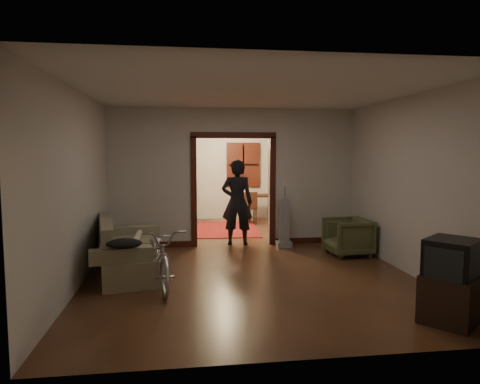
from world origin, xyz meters
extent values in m
cube|color=#3D2113|center=(0.00, 0.00, 0.00)|extent=(5.00, 8.50, 0.01)
cube|color=white|center=(0.00, 0.00, 2.80)|extent=(5.00, 8.50, 0.01)
cube|color=beige|center=(0.00, 4.25, 1.40)|extent=(5.00, 0.02, 2.80)
cube|color=beige|center=(-2.50, 0.00, 1.40)|extent=(0.02, 8.50, 2.80)
cube|color=beige|center=(2.50, 0.00, 1.40)|extent=(0.02, 8.50, 2.80)
cube|color=beige|center=(0.00, 0.75, 1.40)|extent=(5.00, 0.14, 2.80)
cube|color=#3D160D|center=(0.00, 0.75, 1.10)|extent=(1.74, 0.20, 2.32)
cube|color=black|center=(0.70, 4.21, 1.55)|extent=(0.98, 0.06, 1.28)
sphere|color=#FFE0A5|center=(0.00, 2.50, 2.35)|extent=(0.24, 0.24, 0.24)
cube|color=silver|center=(1.05, 0.68, 1.25)|extent=(0.08, 0.01, 0.12)
cube|color=#6A6747|center=(-1.88, -1.13, 0.43)|extent=(1.19, 2.02, 0.87)
cylinder|color=beige|center=(-1.78, -0.83, 0.53)|extent=(0.10, 0.78, 0.10)
ellipsoid|color=black|center=(-1.83, -2.04, 0.68)|extent=(0.48, 0.36, 0.14)
imported|color=silver|center=(-1.37, -1.84, 0.44)|extent=(0.89, 1.76, 0.88)
imported|color=#4A512D|center=(2.01, -0.43, 0.35)|extent=(0.82, 0.80, 0.70)
cube|color=black|center=(1.96, -3.60, 0.27)|extent=(0.81, 0.80, 0.55)
cube|color=black|center=(1.96, -3.60, 0.72)|extent=(0.75, 0.74, 0.48)
cube|color=gray|center=(0.99, 0.38, 0.50)|extent=(0.33, 0.28, 0.99)
imported|color=black|center=(0.08, 0.76, 0.88)|extent=(0.72, 0.54, 1.77)
cube|color=maroon|center=(-0.06, 2.51, 0.01)|extent=(1.80, 2.31, 0.02)
cube|color=#202F1C|center=(-1.16, 3.81, 0.90)|extent=(0.98, 0.68, 1.80)
sphere|color=#1E5972|center=(-1.16, 3.81, 1.94)|extent=(0.26, 0.26, 0.26)
cube|color=#321910|center=(1.21, 3.60, 0.37)|extent=(1.03, 0.63, 0.73)
cube|color=#321910|center=(0.71, 3.23, 0.43)|extent=(0.41, 0.41, 0.87)
camera|label=1|loc=(-1.03, -7.94, 1.93)|focal=32.00mm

